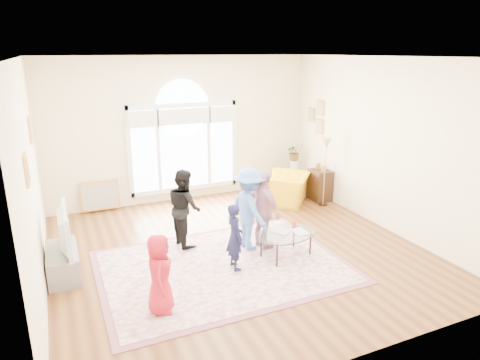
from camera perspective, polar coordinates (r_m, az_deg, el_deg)
name	(u,v)px	position (r m, az deg, el deg)	size (l,w,h in m)	color
ground	(237,250)	(7.45, -0.42, -9.34)	(6.00, 6.00, 0.00)	#552D17
room_shell	(186,133)	(9.51, -7.28, 6.30)	(6.00, 6.00, 6.00)	#F6EBBC
area_rug	(223,267)	(6.91, -2.26, -11.47)	(3.60, 2.60, 0.02)	beige
rug_border	(223,267)	(6.91, -2.26, -11.50)	(3.80, 2.80, 0.01)	#8E525F
tv_console	(63,263)	(7.13, -22.53, -10.13)	(0.45, 1.00, 0.42)	gray
television	(59,230)	(6.91, -22.96, -6.16)	(0.17, 1.12, 0.65)	black
coffee_table	(286,234)	(7.11, 6.18, -7.22)	(1.24, 0.92, 0.54)	silver
armchair	(287,189)	(9.61, 6.30, -1.16)	(1.02, 0.90, 0.67)	yellow
side_cabinet	(320,185)	(9.92, 10.59, -0.66)	(0.40, 0.50, 0.70)	black
floor_lamp	(326,149)	(9.33, 11.41, 4.11)	(0.31, 0.31, 1.51)	black
plant_pedestal	(294,174)	(10.69, 7.20, 0.77)	(0.20, 0.20, 0.70)	white
potted_plant	(295,152)	(10.55, 7.32, 3.73)	(0.39, 0.34, 0.43)	#33722D
leaning_picture	(101,211)	(9.64, -18.00, -3.96)	(0.80, 0.05, 0.62)	tan
child_red	(160,274)	(5.69, -10.66, -12.19)	(0.52, 0.34, 1.07)	red
child_navy	(235,237)	(6.62, -0.70, -7.55)	(0.39, 0.25, 1.06)	#17193A
child_black	(184,207)	(7.45, -7.42, -3.64)	(0.66, 0.51, 1.35)	black
child_pink	(264,210)	(7.26, 3.17, -4.06)	(0.80, 0.33, 1.36)	#CB8B9C
child_blue	(250,209)	(7.22, 1.28, -3.85)	(0.92, 0.53, 1.43)	#4F7ED1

